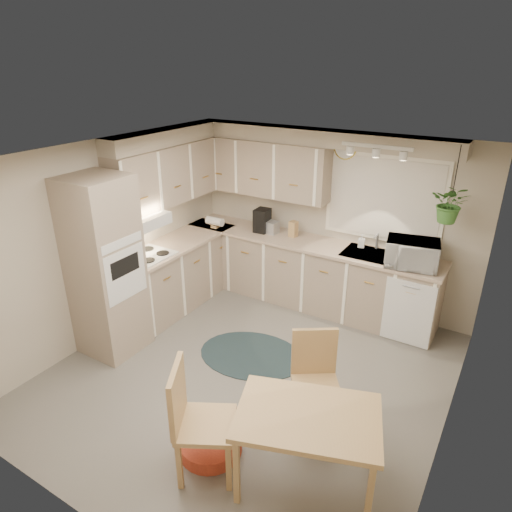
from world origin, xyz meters
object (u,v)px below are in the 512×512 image
at_px(dining_table, 306,449).
at_px(braided_rug, 251,355).
at_px(chair_back, 316,385).
at_px(pet_bed, 211,445).
at_px(microwave, 412,251).
at_px(chair_left, 206,421).

height_order(dining_table, braided_rug, dining_table).
distance_m(dining_table, braided_rug, 1.82).
relative_size(chair_back, pet_bed, 1.70).
height_order(chair_back, microwave, microwave).
xyz_separation_m(braided_rug, pet_bed, (0.44, -1.39, 0.06)).
bearing_deg(braided_rug, chair_back, -30.21).
bearing_deg(braided_rug, chair_left, -71.03).
xyz_separation_m(chair_left, chair_back, (0.57, 0.92, -0.04)).
bearing_deg(dining_table, chair_back, 107.54).
height_order(chair_left, microwave, microwave).
bearing_deg(chair_left, pet_bed, -177.73).
bearing_deg(chair_left, braided_rug, 170.26).
height_order(chair_left, chair_back, chair_left).
xyz_separation_m(braided_rug, microwave, (1.37, 1.39, 1.14)).
bearing_deg(chair_back, dining_table, 74.12).
height_order(braided_rug, microwave, microwave).
bearing_deg(braided_rug, microwave, 45.27).
distance_m(dining_table, pet_bed, 0.91).
bearing_deg(chair_back, chair_left, 24.94).
distance_m(chair_left, microwave, 3.12).
bearing_deg(pet_bed, chair_left, -59.03).
bearing_deg(dining_table, braided_rug, 136.09).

